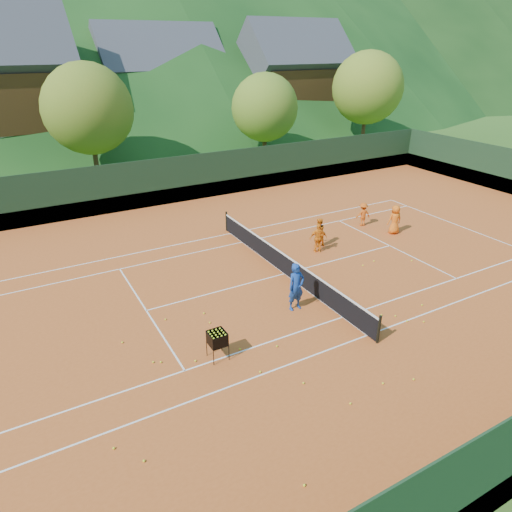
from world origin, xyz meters
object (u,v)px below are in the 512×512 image
coach (296,287)px  tennis_net (285,264)px  chalet_mid (160,89)px  student_c (395,220)px  student_d (363,214)px  student_a (318,232)px  ball_hopper (217,339)px  student_b (318,238)px  chalet_right (293,84)px

coach → tennis_net: size_ratio=0.16×
tennis_net → chalet_mid: size_ratio=0.95×
student_c → student_d: (-0.70, 1.74, -0.13)m
student_a → student_c: bearing=169.8°
coach → ball_hopper: size_ratio=1.94×
student_c → student_d: bearing=-57.2°
tennis_net → ball_hopper: 6.58m
ball_hopper → student_b: bearing=33.6°
coach → student_c: bearing=21.3°
coach → ball_hopper: (-3.96, -1.32, -0.22)m
student_a → student_d: student_a is taller
ball_hopper → chalet_right: size_ratio=0.08×
student_b → student_d: 4.67m
ball_hopper → tennis_net: bearing=37.8°
coach → chalet_right: 39.23m
coach → tennis_net: (1.24, 2.71, -0.47)m
student_c → chalet_right: bearing=-102.0°
student_c → chalet_right: chalet_right is taller
student_a → chalet_right: (16.85, 28.21, 4.49)m
student_b → ball_hopper: student_b is taller
student_a → ball_hopper: student_a is taller
student_b → ball_hopper: size_ratio=1.48×
student_b → chalet_right: bearing=-97.6°
student_d → student_c: bearing=124.1°
student_a → student_d: size_ratio=1.12×
student_c → coach: bearing=34.2°
ball_hopper → student_a: bearing=34.9°
student_a → chalet_mid: size_ratio=0.12×
student_a → chalet_mid: 32.61m
student_a → ball_hopper: (-8.34, -5.82, -0.00)m
student_b → student_a: bearing=-102.9°
student_d → chalet_mid: size_ratio=0.11×
student_a → ball_hopper: size_ratio=1.50×
ball_hopper → student_c: bearing=21.8°
student_a → chalet_right: size_ratio=0.13×
chalet_mid → student_a: bearing=-95.1°
student_b → student_c: 5.05m
tennis_net → ball_hopper: size_ratio=12.07×
student_c → chalet_mid: chalet_mid is taller
student_d → ball_hopper: 14.10m
coach → student_d: size_ratio=1.44×
student_a → student_c: (4.63, -0.63, 0.05)m
coach → tennis_net: coach is taller
chalet_mid → chalet_right: (14.00, -4.00, 0.27)m
student_d → tennis_net: 7.65m
tennis_net → chalet_mid: chalet_mid is taller
ball_hopper → chalet_mid: 39.87m
coach → student_c: 9.81m
student_a → student_d: 4.09m
tennis_net → ball_hopper: (-5.19, -4.03, 0.25)m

